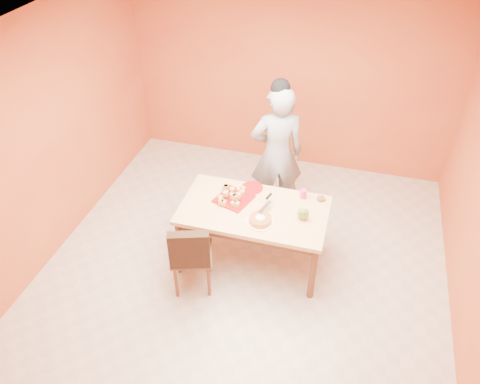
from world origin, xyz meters
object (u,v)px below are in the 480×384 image
(pastry_platter, at_px, (234,199))
(checker_tin, at_px, (321,199))
(dining_table, at_px, (254,215))
(person, at_px, (277,154))
(egg_ornament, at_px, (303,213))
(red_dinner_plate, at_px, (252,188))
(magenta_glass, at_px, (303,194))
(sponge_cake, at_px, (260,220))
(dining_chair, at_px, (191,253))

(pastry_platter, xyz_separation_m, checker_tin, (0.93, 0.26, 0.00))
(dining_table, relative_size, person, 0.89)
(egg_ornament, bearing_deg, red_dinner_plate, 126.35)
(red_dinner_plate, distance_m, magenta_glass, 0.59)
(pastry_platter, distance_m, checker_tin, 0.97)
(dining_table, xyz_separation_m, sponge_cake, (0.12, -0.20, 0.13))
(person, distance_m, red_dinner_plate, 0.61)
(dining_chair, bearing_deg, red_dinner_plate, 46.74)
(pastry_platter, bearing_deg, dining_table, -20.19)
(dining_chair, xyz_separation_m, checker_tin, (1.21, 0.93, 0.29))
(pastry_platter, bearing_deg, checker_tin, 15.33)
(pastry_platter, relative_size, checker_tin, 3.87)
(dining_chair, xyz_separation_m, egg_ornament, (1.07, 0.55, 0.35))
(checker_tin, bearing_deg, sponge_cake, -135.36)
(red_dinner_plate, relative_size, sponge_cake, 1.02)
(dining_chair, bearing_deg, magenta_glass, 23.37)
(sponge_cake, relative_size, checker_tin, 2.61)
(dining_chair, distance_m, egg_ornament, 1.25)
(dining_chair, xyz_separation_m, magenta_glass, (1.02, 0.92, 0.32))
(red_dinner_plate, bearing_deg, dining_table, -72.67)
(red_dinner_plate, bearing_deg, checker_tin, 0.00)
(sponge_cake, bearing_deg, dining_chair, -150.19)
(checker_tin, bearing_deg, egg_ornament, -110.61)
(pastry_platter, distance_m, egg_ornament, 0.80)
(person, bearing_deg, magenta_glass, 105.11)
(person, height_order, magenta_glass, person)
(dining_chair, distance_m, pastry_platter, 0.78)
(checker_tin, bearing_deg, person, 137.59)
(dining_chair, relative_size, checker_tin, 10.14)
(egg_ornament, bearing_deg, dining_chair, -176.16)
(pastry_platter, distance_m, magenta_glass, 0.78)
(dining_chair, distance_m, checker_tin, 1.55)
(magenta_glass, bearing_deg, egg_ornament, -81.27)
(dining_table, distance_m, checker_tin, 0.77)
(dining_table, distance_m, magenta_glass, 0.61)
(red_dinner_plate, bearing_deg, magenta_glass, -1.24)
(dining_table, relative_size, magenta_glass, 15.52)
(dining_table, height_order, egg_ornament, egg_ornament)
(person, relative_size, pastry_platter, 5.00)
(dining_table, distance_m, dining_chair, 0.81)
(egg_ornament, distance_m, magenta_glass, 0.37)
(dining_table, bearing_deg, dining_chair, -132.73)
(dining_table, height_order, pastry_platter, pastry_platter)
(magenta_glass, xyz_separation_m, checker_tin, (0.20, 0.01, -0.04))
(person, relative_size, egg_ornament, 11.51)
(egg_ornament, bearing_deg, pastry_platter, 147.91)
(red_dinner_plate, relative_size, checker_tin, 2.65)
(person, bearing_deg, pastry_platter, 48.80)
(dining_table, height_order, sponge_cake, sponge_cake)
(checker_tin, bearing_deg, magenta_glass, -176.33)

